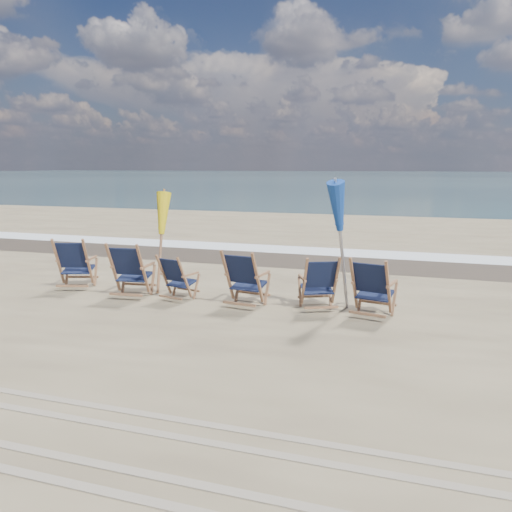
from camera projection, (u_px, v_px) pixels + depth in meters
The scene contains 12 objects.
ocean at pixel (405, 176), 127.34m from camera, with size 400.00×400.00×0.00m, color #37585C.
surf_foam at pixel (317, 251), 15.06m from camera, with size 200.00×1.40×0.01m, color silver.
wet_sand_strip at pixel (307, 260), 13.65m from camera, with size 200.00×2.60×0.00m, color #42362A.
tire_tracks at pixel (94, 441), 4.64m from camera, with size 80.00×1.30×0.01m, color gray, non-canonical shape.
beach_chair_0 at pixel (88, 264), 10.25m from camera, with size 0.70×0.79×1.10m, color #111833, non-canonical shape.
beach_chair_1 at pixel (143, 271), 9.51m from camera, with size 0.71×0.80×1.11m, color #111833, non-canonical shape.
beach_chair_2 at pixel (184, 279), 9.29m from camera, with size 0.58×0.65×0.90m, color #111833, non-canonical shape.
beach_chair_3 at pixel (258, 281), 8.81m from camera, with size 0.69×0.77×1.08m, color #111833, non-canonical shape.
beach_chair_4 at pixel (336, 283), 8.77m from camera, with size 0.64×0.72×1.00m, color #111833, non-canonical shape.
beach_chair_5 at pixel (388, 290), 8.16m from camera, with size 0.67×0.76×1.05m, color #111833, non-canonical shape.
umbrella_yellow at pixel (160, 218), 9.98m from camera, with size 0.30×0.30×2.03m.
umbrella_blue at pixel (344, 207), 8.41m from camera, with size 0.30×0.30×2.39m.
Camera 1 is at (2.73, -6.41, 2.53)m, focal length 35.00 mm.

